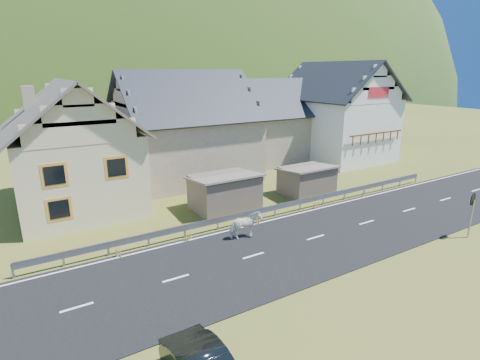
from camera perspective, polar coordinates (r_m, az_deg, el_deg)
ground at (r=20.78m, az=11.43°, el=-8.66°), size 160.00×160.00×0.00m
road at (r=20.77m, az=11.43°, el=-8.61°), size 60.00×7.00×0.04m
lane_markings at (r=20.76m, az=11.44°, el=-8.55°), size 60.00×6.60×0.01m
guardrail at (r=23.17m, az=5.39°, el=-4.22°), size 28.10×0.09×0.75m
shed_left at (r=24.21m, az=-2.37°, el=-1.89°), size 4.30×3.30×2.40m
shed_right at (r=27.44m, az=10.12°, el=-0.14°), size 3.80×2.90×2.20m
house_cream at (r=26.21m, az=-24.20°, el=5.44°), size 7.80×9.80×8.30m
house_stone_a at (r=31.36m, az=-8.42°, el=8.78°), size 10.80×9.80×8.90m
house_stone_b at (r=38.02m, az=4.57°, el=9.61°), size 9.80×8.80×8.10m
house_white at (r=39.55m, az=14.41°, el=10.62°), size 8.80×10.80×9.70m
mountain at (r=196.62m, az=-25.69°, el=6.38°), size 440.00×280.00×260.00m
horse at (r=20.02m, az=0.81°, el=-6.94°), size 0.83×1.73×1.44m
traffic_mirror at (r=23.32m, az=31.87°, el=-3.25°), size 0.69×0.24×2.51m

